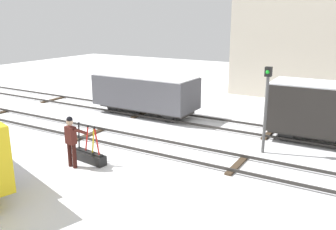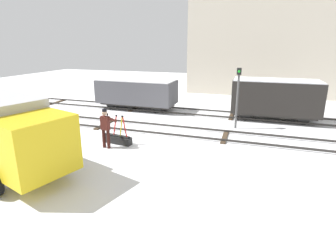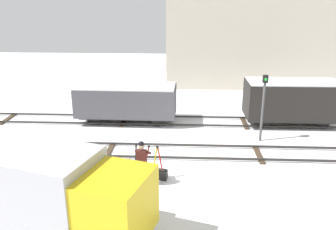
{
  "view_description": "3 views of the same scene",
  "coord_description": "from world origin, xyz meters",
  "px_view_note": "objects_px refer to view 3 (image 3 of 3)",
  "views": [
    {
      "loc": [
        7.4,
        -11.64,
        5.16
      ],
      "look_at": [
        -0.66,
        2.18,
        0.84
      ],
      "focal_mm": 38.24,
      "sensor_mm": 36.0,
      "label": 1
    },
    {
      "loc": [
        4.6,
        -12.97,
        4.63
      ],
      "look_at": [
        0.3,
        0.47,
        0.82
      ],
      "focal_mm": 27.94,
      "sensor_mm": 36.0,
      "label": 2
    },
    {
      "loc": [
        0.07,
        -15.29,
        7.08
      ],
      "look_at": [
        -0.85,
        2.77,
        0.97
      ],
      "focal_mm": 38.02,
      "sensor_mm": 36.0,
      "label": 3
    }
  ],
  "objects_px": {
    "freight_car_mid_siding": "(292,100)",
    "signal_post": "(263,101)",
    "delivery_truck": "(50,189)",
    "rail_worker": "(142,160)",
    "switch_lever_frame": "(149,172)",
    "freight_car_far_end": "(126,101)"
  },
  "relations": [
    {
      "from": "signal_post",
      "to": "freight_car_mid_siding",
      "type": "height_order",
      "value": "signal_post"
    },
    {
      "from": "signal_post",
      "to": "delivery_truck",
      "type": "bearing_deg",
      "value": -134.63
    },
    {
      "from": "signal_post",
      "to": "rail_worker",
      "type": "bearing_deg",
      "value": -138.67
    },
    {
      "from": "signal_post",
      "to": "freight_car_mid_siding",
      "type": "bearing_deg",
      "value": 49.49
    },
    {
      "from": "freight_car_mid_siding",
      "to": "rail_worker",
      "type": "bearing_deg",
      "value": -136.65
    },
    {
      "from": "signal_post",
      "to": "freight_car_far_end",
      "type": "relative_size",
      "value": 0.6
    },
    {
      "from": "delivery_truck",
      "to": "signal_post",
      "type": "distance_m",
      "value": 11.18
    },
    {
      "from": "rail_worker",
      "to": "freight_car_far_end",
      "type": "distance_m",
      "value": 7.54
    },
    {
      "from": "switch_lever_frame",
      "to": "signal_post",
      "type": "height_order",
      "value": "signal_post"
    },
    {
      "from": "signal_post",
      "to": "freight_car_far_end",
      "type": "bearing_deg",
      "value": 161.01
    },
    {
      "from": "switch_lever_frame",
      "to": "delivery_truck",
      "type": "height_order",
      "value": "delivery_truck"
    },
    {
      "from": "rail_worker",
      "to": "delivery_truck",
      "type": "relative_size",
      "value": 0.3
    },
    {
      "from": "delivery_truck",
      "to": "freight_car_far_end",
      "type": "distance_m",
      "value": 10.47
    },
    {
      "from": "delivery_truck",
      "to": "signal_post",
      "type": "xyz_separation_m",
      "value": [
        7.85,
        7.95,
        0.54
      ]
    },
    {
      "from": "switch_lever_frame",
      "to": "freight_car_mid_siding",
      "type": "bearing_deg",
      "value": 49.66
    },
    {
      "from": "switch_lever_frame",
      "to": "signal_post",
      "type": "bearing_deg",
      "value": 46.02
    },
    {
      "from": "freight_car_mid_siding",
      "to": "signal_post",
      "type": "bearing_deg",
      "value": -131.02
    },
    {
      "from": "rail_worker",
      "to": "delivery_truck",
      "type": "xyz_separation_m",
      "value": [
        -2.36,
        -3.12,
        0.5
      ]
    },
    {
      "from": "delivery_truck",
      "to": "freight_car_far_end",
      "type": "height_order",
      "value": "delivery_truck"
    },
    {
      "from": "delivery_truck",
      "to": "switch_lever_frame",
      "type": "bearing_deg",
      "value": 72.64
    },
    {
      "from": "switch_lever_frame",
      "to": "delivery_truck",
      "type": "bearing_deg",
      "value": -116.52
    },
    {
      "from": "delivery_truck",
      "to": "freight_car_mid_siding",
      "type": "distance_m",
      "value": 14.45
    }
  ]
}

